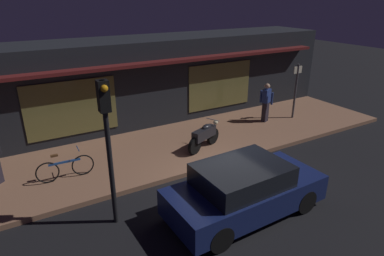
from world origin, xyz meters
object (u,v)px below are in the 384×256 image
(motorcycle, at_px, (205,135))
(sign_post, at_px, (296,88))
(bicycle_parked, at_px, (65,168))
(person_bystander, at_px, (266,102))
(parked_car_near, at_px, (244,190))
(traffic_light_pole, at_px, (107,130))

(motorcycle, xyz_separation_m, sign_post, (5.12, 0.74, 0.86))
(bicycle_parked, bearing_deg, motorcycle, -3.21)
(person_bystander, bearing_deg, parked_car_near, -136.22)
(motorcycle, distance_m, bicycle_parked, 4.70)
(bicycle_parked, relative_size, parked_car_near, 0.40)
(person_bystander, height_order, parked_car_near, person_bystander)
(bicycle_parked, distance_m, parked_car_near, 5.28)
(motorcycle, height_order, parked_car_near, parked_car_near)
(motorcycle, bearing_deg, person_bystander, 15.30)
(motorcycle, relative_size, person_bystander, 0.97)
(motorcycle, relative_size, sign_post, 0.67)
(sign_post, bearing_deg, motorcycle, -171.73)
(person_bystander, bearing_deg, traffic_light_pole, -157.06)
(traffic_light_pole, bearing_deg, bicycle_parked, 105.30)
(motorcycle, distance_m, person_bystander, 3.88)
(traffic_light_pole, bearing_deg, parked_car_near, -23.92)
(person_bystander, height_order, traffic_light_pole, traffic_light_pole)
(bicycle_parked, distance_m, traffic_light_pole, 3.27)
(motorcycle, height_order, traffic_light_pole, traffic_light_pole)
(motorcycle, bearing_deg, bicycle_parked, 176.79)
(person_bystander, distance_m, sign_post, 1.50)
(bicycle_parked, bearing_deg, traffic_light_pole, -74.70)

